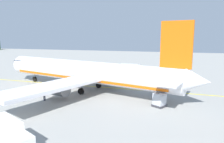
{
  "coord_description": "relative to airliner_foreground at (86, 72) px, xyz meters",
  "views": [
    {
      "loc": [
        -14.52,
        4.38,
        9.83
      ],
      "look_at": [
        19.64,
        14.98,
        3.77
      ],
      "focal_mm": 33.62,
      "sensor_mm": 36.0,
      "label": 1
    }
  ],
  "objects": [
    {
      "name": "airliner_foreground",
      "position": [
        0.0,
        0.0,
        0.0
      ],
      "size": [
        34.31,
        41.15,
        11.9
      ],
      "color": "white",
      "rests_on": "ground"
    },
    {
      "name": "service_truck_fuel",
      "position": [
        -21.68,
        -2.63,
        -1.77
      ],
      "size": [
        4.34,
        5.97,
        2.99
      ],
      "color": "white",
      "rests_on": "ground"
    },
    {
      "name": "cargo_container_near",
      "position": [
        -5.19,
        -13.55,
        -2.41
      ],
      "size": [
        2.2,
        2.2,
        2.06
      ],
      "color": "#333338",
      "rests_on": "ground"
    },
    {
      "name": "cargo_container_mid",
      "position": [
        4.34,
        -10.09,
        -2.4
      ],
      "size": [
        2.47,
        2.47,
        2.1
      ],
      "color": "#333338",
      "rests_on": "ground"
    },
    {
      "name": "crew_marshaller",
      "position": [
        7.47,
        -12.84,
        -2.33
      ],
      "size": [
        0.63,
        0.24,
        1.79
      ],
      "color": "#191E33",
      "rests_on": "ground"
    },
    {
      "name": "crew_loader_left",
      "position": [
        -7.57,
        3.61,
        -2.36
      ],
      "size": [
        0.57,
        0.41,
        1.74
      ],
      "color": "#191E33",
      "rests_on": "ground"
    },
    {
      "name": "crew_loader_right",
      "position": [
        4.44,
        -7.73,
        -2.33
      ],
      "size": [
        0.6,
        0.37,
        1.79
      ],
      "color": "#191E33",
      "rests_on": "ground"
    },
    {
      "name": "crew_supervisor",
      "position": [
        -8.87,
        6.52,
        -2.36
      ],
      "size": [
        0.29,
        0.63,
        1.74
      ],
      "color": "#191E33",
      "rests_on": "ground"
    },
    {
      "name": "apron_guide_line",
      "position": [
        3.13,
        -4.45,
        -3.39
      ],
      "size": [
        0.3,
        60.0,
        0.01
      ],
      "primitive_type": "cube",
      "color": "yellow",
      "rests_on": "ground"
    }
  ]
}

